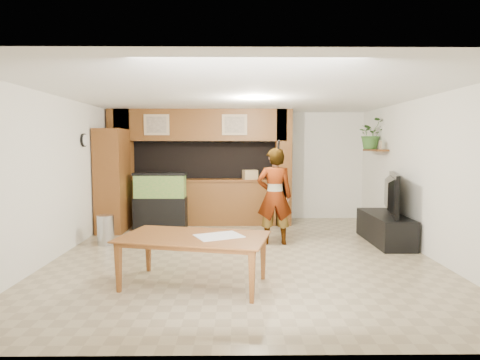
{
  "coord_description": "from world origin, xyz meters",
  "views": [
    {
      "loc": [
        -0.12,
        -6.56,
        1.81
      ],
      "look_at": [
        -0.05,
        0.6,
        1.18
      ],
      "focal_mm": 30.0,
      "sensor_mm": 36.0,
      "label": 1
    }
  ],
  "objects_px": {
    "television": "(386,194)",
    "person": "(275,196)",
    "aquarium": "(160,202)",
    "pantry_cabinet": "(113,180)",
    "dining_table": "(193,262)"
  },
  "relations": [
    {
      "from": "television",
      "to": "person",
      "type": "distance_m",
      "value": 2.07
    },
    {
      "from": "aquarium",
      "to": "person",
      "type": "distance_m",
      "value": 2.67
    },
    {
      "from": "person",
      "to": "television",
      "type": "bearing_deg",
      "value": -176.31
    },
    {
      "from": "pantry_cabinet",
      "to": "person",
      "type": "distance_m",
      "value": 3.48
    },
    {
      "from": "aquarium",
      "to": "dining_table",
      "type": "distance_m",
      "value": 3.67
    },
    {
      "from": "person",
      "to": "dining_table",
      "type": "bearing_deg",
      "value": 62.03
    },
    {
      "from": "pantry_cabinet",
      "to": "person",
      "type": "height_order",
      "value": "pantry_cabinet"
    },
    {
      "from": "dining_table",
      "to": "television",
      "type": "bearing_deg",
      "value": 47.31
    },
    {
      "from": "pantry_cabinet",
      "to": "television",
      "type": "xyz_separation_m",
      "value": [
        5.35,
        -1.05,
        -0.16
      ]
    },
    {
      "from": "dining_table",
      "to": "person",
      "type": "bearing_deg",
      "value": 73.18
    },
    {
      "from": "pantry_cabinet",
      "to": "aquarium",
      "type": "relative_size",
      "value": 1.75
    },
    {
      "from": "person",
      "to": "dining_table",
      "type": "relative_size",
      "value": 0.95
    },
    {
      "from": "pantry_cabinet",
      "to": "person",
      "type": "relative_size",
      "value": 1.22
    },
    {
      "from": "aquarium",
      "to": "dining_table",
      "type": "relative_size",
      "value": 0.66
    },
    {
      "from": "television",
      "to": "aquarium",
      "type": "bearing_deg",
      "value": 91.05
    }
  ]
}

